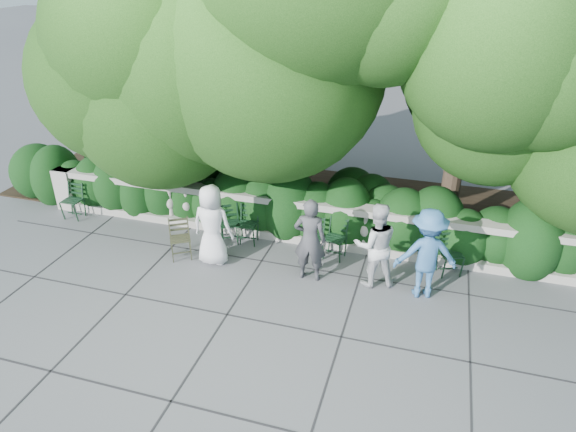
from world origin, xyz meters
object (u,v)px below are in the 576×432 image
(person_older_blue, at_px, (427,254))
(chair_d, at_px, (232,245))
(chair_b, at_px, (246,246))
(chair_f, at_px, (451,278))
(chair_e, at_px, (310,260))
(chair_a, at_px, (72,220))
(chair_c, at_px, (331,261))
(person_casual_man, at_px, (375,245))
(chair_weathered, at_px, (183,261))
(person_woman_grey, at_px, (310,240))
(person_businessman, at_px, (212,225))

(person_older_blue, bearing_deg, chair_d, -23.77)
(chair_b, xyz_separation_m, chair_f, (4.18, 0.01, 0.00))
(chair_e, xyz_separation_m, chair_f, (2.74, 0.15, 0.00))
(chair_a, height_order, chair_e, same)
(chair_a, relative_size, chair_c, 1.00)
(chair_f, distance_m, person_casual_man, 1.75)
(chair_c, xyz_separation_m, chair_weathered, (-2.87, -0.89, 0.00))
(chair_c, height_order, chair_f, same)
(chair_c, relative_size, person_woman_grey, 0.51)
(chair_a, relative_size, chair_weathered, 1.00)
(chair_e, bearing_deg, person_casual_man, -17.30)
(chair_a, xyz_separation_m, person_older_blue, (7.97, -0.59, 0.85))
(chair_b, relative_size, person_businessman, 0.51)
(chair_b, distance_m, chair_e, 1.45)
(chair_a, bearing_deg, chair_c, -0.32)
(chair_f, relative_size, person_older_blue, 0.49)
(chair_a, bearing_deg, chair_e, -1.22)
(chair_f, xyz_separation_m, person_older_blue, (-0.51, -0.69, 0.85))
(chair_f, bearing_deg, chair_d, 157.01)
(chair_c, distance_m, chair_d, 2.16)
(chair_b, distance_m, person_older_blue, 3.83)
(person_woman_grey, bearing_deg, chair_a, -10.26)
(person_businessman, height_order, person_older_blue, person_older_blue)
(person_woman_grey, relative_size, person_casual_man, 1.00)
(chair_b, distance_m, person_businessman, 1.18)
(chair_weathered, relative_size, person_older_blue, 0.49)
(chair_d, xyz_separation_m, person_businessman, (-0.09, -0.69, 0.83))
(person_older_blue, bearing_deg, chair_a, -19.16)
(person_businessman, xyz_separation_m, person_casual_man, (3.16, 0.16, -0.00))
(person_older_blue, bearing_deg, person_businessman, -13.96)
(chair_weathered, xyz_separation_m, person_woman_grey, (2.59, 0.18, 0.83))
(chair_e, bearing_deg, chair_a, -179.04)
(person_older_blue, bearing_deg, chair_b, -25.40)
(chair_weathered, relative_size, person_businessman, 0.51)
(chair_a, xyz_separation_m, person_woman_grey, (5.88, -0.67, 0.83))
(chair_a, bearing_deg, person_casual_man, -4.76)
(person_woman_grey, bearing_deg, chair_f, -167.29)
(chair_d, bearing_deg, chair_f, -27.92)
(chair_a, xyz_separation_m, chair_e, (5.75, -0.05, 0.00))
(chair_e, distance_m, person_woman_grey, 1.04)
(chair_a, relative_size, chair_e, 1.00)
(chair_weathered, bearing_deg, person_casual_man, -25.52)
(chair_b, bearing_deg, chair_c, -6.15)
(chair_c, height_order, chair_weathered, same)
(chair_a, distance_m, chair_b, 4.31)
(chair_e, relative_size, chair_f, 1.00)
(chair_a, bearing_deg, person_businessman, -10.25)
(chair_e, bearing_deg, person_older_blue, -12.10)
(person_casual_man, height_order, person_older_blue, person_older_blue)
(chair_a, distance_m, person_businessman, 4.05)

